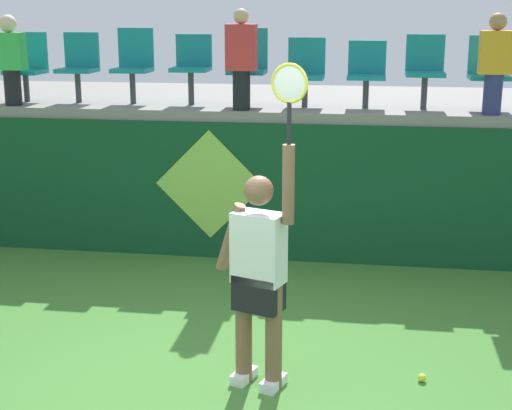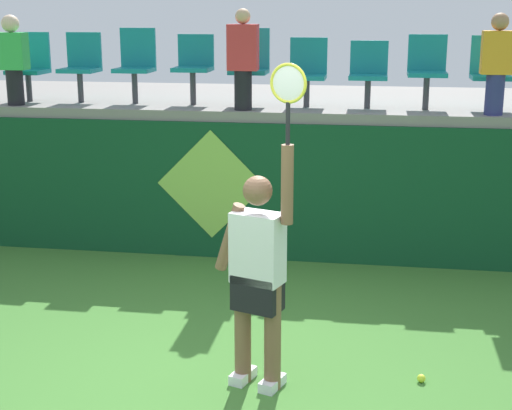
{
  "view_description": "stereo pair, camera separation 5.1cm",
  "coord_description": "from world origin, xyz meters",
  "views": [
    {
      "loc": [
        1.12,
        -5.17,
        2.86
      ],
      "look_at": [
        0.16,
        1.17,
        1.2
      ],
      "focal_mm": 53.72,
      "sensor_mm": 36.0,
      "label": 1
    },
    {
      "loc": [
        1.17,
        -5.16,
        2.86
      ],
      "look_at": [
        0.16,
        1.17,
        1.2
      ],
      "focal_mm": 53.72,
      "sensor_mm": 36.0,
      "label": 2
    }
  ],
  "objects": [
    {
      "name": "stadium_chair_2",
      "position": [
        -1.76,
        3.93,
        2.21
      ],
      "size": [
        0.44,
        0.42,
        0.9
      ],
      "color": "#38383D",
      "rests_on": "spectator_platform"
    },
    {
      "name": "ground_plane",
      "position": [
        0.0,
        0.0,
        0.0
      ],
      "size": [
        40.0,
        40.0,
        0.0
      ],
      "primitive_type": "plane",
      "color": "#3D752D"
    },
    {
      "name": "stadium_chair_1",
      "position": [
        -2.45,
        3.93,
        2.19
      ],
      "size": [
        0.44,
        0.42,
        0.84
      ],
      "color": "#38383D",
      "rests_on": "spectator_platform"
    },
    {
      "name": "stadium_chair_6",
      "position": [
        1.05,
        3.92,
        2.14
      ],
      "size": [
        0.44,
        0.42,
        0.76
      ],
      "color": "#38383D",
      "rests_on": "spectator_platform"
    },
    {
      "name": "stadium_chair_8",
      "position": [
        2.42,
        3.93,
        2.17
      ],
      "size": [
        0.44,
        0.42,
        0.83
      ],
      "color": "#38383D",
      "rests_on": "spectator_platform"
    },
    {
      "name": "stadium_chair_5",
      "position": [
        0.34,
        3.93,
        2.15
      ],
      "size": [
        0.44,
        0.42,
        0.8
      ],
      "color": "#38383D",
      "rests_on": "spectator_platform"
    },
    {
      "name": "spectator_2",
      "position": [
        -3.13,
        3.49,
        2.27
      ],
      "size": [
        0.34,
        0.21,
        1.06
      ],
      "color": "black",
      "rests_on": "spectator_platform"
    },
    {
      "name": "stadium_chair_7",
      "position": [
        1.71,
        3.93,
        2.19
      ],
      "size": [
        0.44,
        0.42,
        0.84
      ],
      "color": "#38383D",
      "rests_on": "spectator_platform"
    },
    {
      "name": "spectator_0",
      "position": [
        -0.35,
        3.46,
        2.3
      ],
      "size": [
        0.34,
        0.2,
        1.13
      ],
      "color": "black",
      "rests_on": "spectator_platform"
    },
    {
      "name": "spectator_platform",
      "position": [
        0.0,
        4.88,
        1.66
      ],
      "size": [
        13.65,
        3.18,
        0.12
      ],
      "primitive_type": "cube",
      "color": "gray",
      "rests_on": "court_back_wall"
    },
    {
      "name": "spectator_1",
      "position": [
        2.42,
        3.48,
        2.28
      ],
      "size": [
        0.34,
        0.2,
        1.09
      ],
      "color": "navy",
      "rests_on": "spectator_platform"
    },
    {
      "name": "court_back_wall",
      "position": [
        0.0,
        3.33,
        0.8
      ],
      "size": [
        13.65,
        0.2,
        1.6
      ],
      "primitive_type": "cube",
      "color": "#0F4223",
      "rests_on": "ground_plane"
    },
    {
      "name": "tennis_ball",
      "position": [
        1.6,
        0.44,
        0.03
      ],
      "size": [
        0.07,
        0.07,
        0.07
      ],
      "primitive_type": "sphere",
      "color": "#D1E533",
      "rests_on": "ground_plane"
    },
    {
      "name": "tennis_player",
      "position": [
        0.33,
        0.21,
        0.94
      ],
      "size": [
        0.73,
        0.37,
        2.49
      ],
      "color": "white",
      "rests_on": "ground_plane"
    },
    {
      "name": "wall_signage_mount",
      "position": [
        -0.69,
        3.23,
        0.0
      ],
      "size": [
        1.27,
        0.01,
        1.51
      ],
      "color": "#0F4223",
      "rests_on": "ground_plane"
    },
    {
      "name": "stadium_chair_4",
      "position": [
        -0.35,
        3.93,
        2.21
      ],
      "size": [
        0.44,
        0.42,
        0.9
      ],
      "color": "#38383D",
      "rests_on": "spectator_platform"
    },
    {
      "name": "stadium_chair_0",
      "position": [
        -3.13,
        3.93,
        2.17
      ],
      "size": [
        0.44,
        0.42,
        0.84
      ],
      "color": "#38383D",
      "rests_on": "spectator_platform"
    },
    {
      "name": "water_bottle",
      "position": [
        -3.15,
        3.51,
        1.84
      ],
      "size": [
        0.07,
        0.07,
        0.24
      ],
      "primitive_type": "cylinder",
      "color": "white",
      "rests_on": "spectator_platform"
    },
    {
      "name": "stadium_chair_3",
      "position": [
        -1.03,
        3.92,
        2.2
      ],
      "size": [
        0.44,
        0.42,
        0.83
      ],
      "color": "#38383D",
      "rests_on": "spectator_platform"
    }
  ]
}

